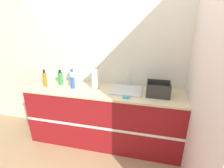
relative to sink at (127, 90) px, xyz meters
The scene contains 12 objects.
ground_plane 1.05m from the sink, 133.78° to the right, with size 12.00×12.00×0.00m, color tan.
wall_back 0.56m from the sink, 142.51° to the left, with size 4.74×0.06×2.60m.
wall_right 0.94m from the sink, ahead, with size 0.06×2.57×2.60m.
counter_cabinet 0.58m from the sink, 169.60° to the right, with size 2.37×0.60×0.92m.
sink is the anchor object (origin of this frame).
paper_towel_roll 0.50m from the sink, behind, with size 0.11×0.11×0.28m.
dish_rack 0.45m from the sink, ahead, with size 0.32×0.26×0.19m.
bottle_clear 0.91m from the sink, behind, with size 0.08×0.08×0.24m.
bottle_blue 0.82m from the sink, behind, with size 0.06×0.06×0.22m.
bottle_amber 1.26m from the sink, behind, with size 0.06×0.06×0.27m.
bottle_green 1.07m from the sink, behind, with size 0.07×0.07×0.24m.
sponge 0.25m from the sink, 82.34° to the right, with size 0.09×0.06×0.02m.
Camera 1 is at (0.67, -2.00, 1.95)m, focal length 28.00 mm.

